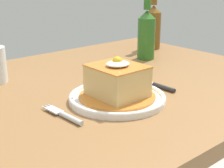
% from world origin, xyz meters
% --- Properties ---
extents(dining_table, '(1.15, 0.86, 0.76)m').
position_xyz_m(dining_table, '(0.00, 0.00, 0.64)').
color(dining_table, olive).
rests_on(dining_table, ground_plane).
extents(main_plate, '(0.24, 0.24, 0.02)m').
position_xyz_m(main_plate, '(-0.05, -0.14, 0.77)').
color(main_plate, white).
rests_on(main_plate, dining_table).
extents(sandwich_meal, '(0.19, 0.19, 0.11)m').
position_xyz_m(sandwich_meal, '(-0.05, -0.14, 0.81)').
color(sandwich_meal, orange).
rests_on(sandwich_meal, main_plate).
extents(fork, '(0.02, 0.14, 0.01)m').
position_xyz_m(fork, '(-0.21, -0.14, 0.76)').
color(fork, silver).
rests_on(fork, dining_table).
extents(knife, '(0.02, 0.17, 0.01)m').
position_xyz_m(knife, '(0.10, -0.13, 0.76)').
color(knife, '#262628').
rests_on(knife, dining_table).
extents(beer_bottle_amber, '(0.06, 0.06, 0.27)m').
position_xyz_m(beer_bottle_amber, '(0.46, 0.22, 0.86)').
color(beer_bottle_amber, brown).
rests_on(beer_bottle_amber, dining_table).
extents(beer_bottle_green, '(0.06, 0.06, 0.27)m').
position_xyz_m(beer_bottle_green, '(0.32, 0.12, 0.86)').
color(beer_bottle_green, '#2D6B23').
rests_on(beer_bottle_green, dining_table).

